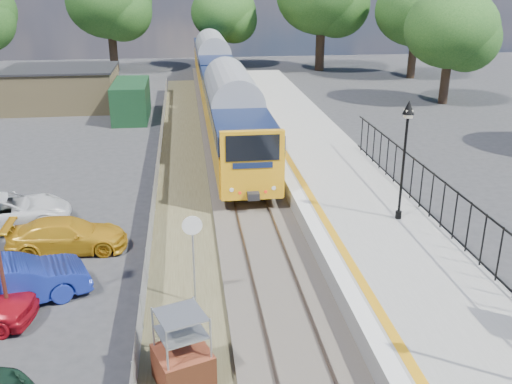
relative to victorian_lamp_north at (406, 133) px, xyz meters
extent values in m
plane|color=#2D2D30|center=(-5.30, -6.00, -4.30)|extent=(120.00, 120.00, 0.00)
cube|color=#473F38|center=(-5.30, 4.00, -4.20)|extent=(3.40, 80.00, 0.20)
cube|color=#4C472D|center=(-8.20, 2.00, -4.27)|extent=(2.60, 70.00, 0.06)
cube|color=brown|center=(-6.02, 4.00, -4.08)|extent=(0.07, 80.00, 0.14)
cube|color=brown|center=(-4.58, 4.00, -4.08)|extent=(0.07, 80.00, 0.14)
cube|color=gray|center=(-1.10, 2.00, -3.85)|extent=(5.00, 70.00, 0.90)
cube|color=silver|center=(-3.35, 2.00, -3.39)|extent=(0.50, 70.00, 0.01)
cube|color=orange|center=(-2.85, 2.00, -3.39)|extent=(0.30, 70.00, 0.01)
cylinder|color=black|center=(0.00, 0.00, -3.25)|extent=(0.24, 0.24, 0.30)
cylinder|color=black|center=(0.00, 0.00, -1.40)|extent=(0.10, 0.10, 3.70)
cube|color=black|center=(0.00, 0.00, 0.55)|extent=(0.08, 0.08, 0.30)
cube|color=beige|center=(0.00, 0.00, 0.72)|extent=(0.26, 0.26, 0.30)
cone|color=black|center=(0.00, 0.00, 0.95)|extent=(0.44, 0.44, 0.50)
cube|color=black|center=(1.25, -3.50, -1.65)|extent=(0.05, 26.00, 0.05)
cube|color=#948053|center=(-17.30, 26.00, -2.80)|extent=(8.00, 6.00, 3.00)
cube|color=black|center=(-17.30, 26.00, -1.25)|extent=(8.20, 6.20, 0.15)
cube|color=#163D1E|center=(-11.80, 22.00, -3.00)|extent=(2.40, 6.00, 2.60)
cylinder|color=#332319|center=(-15.30, 44.00, -2.37)|extent=(0.88, 0.88, 3.85)
ellipsoid|color=#194717|center=(-15.30, 44.00, 2.85)|extent=(8.80, 8.80, 7.48)
cylinder|color=#332319|center=(-3.30, 46.00, -2.72)|extent=(0.72, 0.72, 3.15)
ellipsoid|color=#194717|center=(-3.30, 46.00, 1.55)|extent=(7.20, 7.20, 6.12)
cylinder|color=#332319|center=(6.70, 42.00, -2.20)|extent=(0.96, 0.96, 4.20)
cylinder|color=#332319|center=(14.70, 36.00, -2.55)|extent=(0.80, 0.80, 3.50)
ellipsoid|color=#194717|center=(14.70, 36.00, 2.20)|extent=(8.00, 8.00, 6.80)
cylinder|color=#332319|center=(12.70, 24.00, -2.72)|extent=(0.72, 0.72, 3.15)
ellipsoid|color=#194717|center=(12.70, 24.00, 1.55)|extent=(7.20, 7.20, 6.12)
cube|color=orange|center=(-5.30, 13.22, -2.61)|extent=(2.80, 20.00, 1.90)
cube|color=#101B3C|center=(-5.30, 13.22, -1.31)|extent=(2.82, 20.00, 0.90)
cube|color=black|center=(-5.30, 13.22, -1.31)|extent=(2.82, 18.00, 0.70)
cube|color=black|center=(-5.30, 13.22, -3.79)|extent=(2.00, 18.00, 0.45)
cube|color=orange|center=(-5.30, 33.82, -2.61)|extent=(2.80, 20.00, 1.90)
cube|color=#101B3C|center=(-5.30, 33.82, -1.31)|extent=(2.82, 20.00, 0.90)
cube|color=black|center=(-5.30, 33.82, -1.31)|extent=(2.82, 18.00, 0.70)
cube|color=black|center=(-5.30, 33.82, -3.79)|extent=(2.00, 18.00, 0.45)
cube|color=black|center=(-5.30, 3.01, -1.26)|extent=(2.24, 0.04, 1.10)
cube|color=brown|center=(-8.33, -7.47, -3.80)|extent=(1.65, 1.65, 0.99)
cylinder|color=#999EA3|center=(-7.94, -3.74, -2.93)|extent=(0.06, 0.06, 2.73)
cylinder|color=silver|center=(-7.94, -3.79, -1.57)|extent=(0.61, 0.06, 0.61)
imported|color=navy|center=(-13.57, -2.99, -3.54)|extent=(4.87, 3.20, 1.52)
imported|color=#C78C17|center=(-12.56, 0.60, -3.67)|extent=(4.37, 1.82, 1.26)
imported|color=silver|center=(-15.45, 3.01, -3.58)|extent=(5.59, 3.48, 1.44)
camera|label=1|loc=(-7.99, -19.37, 5.40)|focal=40.00mm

